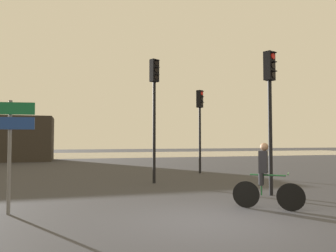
{
  "coord_description": "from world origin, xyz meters",
  "views": [
    {
      "loc": [
        -2.84,
        -6.22,
        1.67
      ],
      "look_at": [
        0.5,
        5.0,
        2.2
      ],
      "focal_mm": 35.0,
      "sensor_mm": 36.0,
      "label": 1
    }
  ],
  "objects_px": {
    "direction_sign_post": "(9,135)",
    "cyclist": "(265,175)",
    "traffic_light_near_right": "(270,95)",
    "traffic_light_far_right": "(200,115)",
    "traffic_light_center": "(154,97)"
  },
  "relations": [
    {
      "from": "direction_sign_post",
      "to": "cyclist",
      "type": "relative_size",
      "value": 1.6
    },
    {
      "from": "traffic_light_near_right",
      "to": "traffic_light_far_right",
      "type": "relative_size",
      "value": 1.03
    },
    {
      "from": "direction_sign_post",
      "to": "traffic_light_center",
      "type": "bearing_deg",
      "value": -127.31
    },
    {
      "from": "traffic_light_far_right",
      "to": "traffic_light_center",
      "type": "distance_m",
      "value": 4.58
    },
    {
      "from": "traffic_light_near_right",
      "to": "traffic_light_center",
      "type": "xyz_separation_m",
      "value": [
        -2.74,
        3.81,
        0.3
      ]
    },
    {
      "from": "traffic_light_far_right",
      "to": "direction_sign_post",
      "type": "height_order",
      "value": "traffic_light_far_right"
    },
    {
      "from": "direction_sign_post",
      "to": "cyclist",
      "type": "distance_m",
      "value": 6.11
    },
    {
      "from": "traffic_light_near_right",
      "to": "traffic_light_center",
      "type": "bearing_deg",
      "value": -79.76
    },
    {
      "from": "traffic_light_far_right",
      "to": "direction_sign_post",
      "type": "bearing_deg",
      "value": 5.45
    },
    {
      "from": "traffic_light_far_right",
      "to": "cyclist",
      "type": "xyz_separation_m",
      "value": [
        -1.85,
        -8.73,
        -2.18
      ]
    },
    {
      "from": "traffic_light_far_right",
      "to": "traffic_light_near_right",
      "type": "bearing_deg",
      "value": 46.9
    },
    {
      "from": "traffic_light_center",
      "to": "cyclist",
      "type": "relative_size",
      "value": 3.04
    },
    {
      "from": "traffic_light_far_right",
      "to": "traffic_light_center",
      "type": "relative_size",
      "value": 0.87
    },
    {
      "from": "traffic_light_near_right",
      "to": "traffic_light_center",
      "type": "distance_m",
      "value": 4.7
    },
    {
      "from": "direction_sign_post",
      "to": "cyclist",
      "type": "height_order",
      "value": "direction_sign_post"
    }
  ]
}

